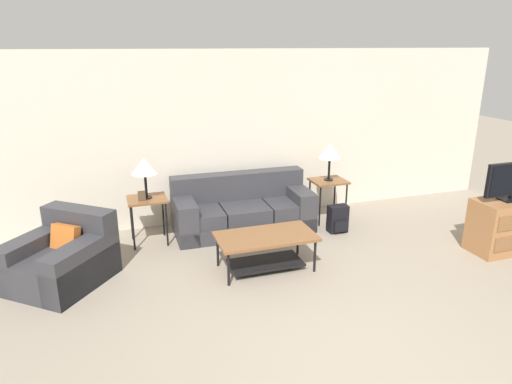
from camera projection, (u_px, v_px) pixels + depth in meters
The scene contains 12 objects.
ground_plane at pixel (369, 370), 3.91m from camera, with size 24.00×24.00×0.00m, color gray.
wall_back at pixel (239, 137), 7.02m from camera, with size 9.12×0.06×2.60m.
couch at pixel (243, 210), 6.79m from camera, with size 2.04×0.87×0.82m.
armchair at pixel (63, 259), 5.30m from camera, with size 1.37×1.38×0.80m.
coffee_table at pixel (266, 244), 5.58m from camera, with size 1.21×0.64×0.45m.
side_table_left at pixel (147, 204), 6.25m from camera, with size 0.53×0.46×0.66m.
side_table_right at pixel (328, 185), 7.07m from camera, with size 0.53×0.46×0.66m.
table_lamp_left at pixel (144, 166), 6.08m from camera, with size 0.36×0.36×0.57m.
table_lamp_right at pixel (330, 152), 6.91m from camera, with size 0.36×0.36×0.57m.
tv_console at pixel (506, 225), 6.08m from camera, with size 0.94×0.50×0.72m.
backpack at pixel (338, 219), 6.73m from camera, with size 0.28×0.25×0.41m.
picture_frame at pixel (142, 196), 6.12m from camera, with size 0.10×0.04×0.13m.
Camera 1 is at (-1.95, -2.77, 2.67)m, focal length 32.00 mm.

